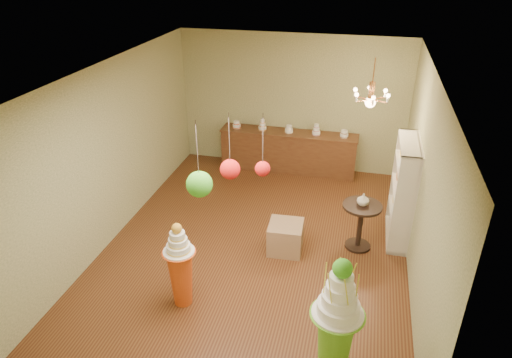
% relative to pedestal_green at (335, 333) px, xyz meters
% --- Properties ---
extents(floor, '(6.50, 6.50, 0.00)m').
position_rel_pedestal_green_xyz_m(floor, '(-1.50, 2.51, -0.76)').
color(floor, '#522C16').
rests_on(floor, ground).
extents(ceiling, '(6.50, 6.50, 0.00)m').
position_rel_pedestal_green_xyz_m(ceiling, '(-1.50, 2.51, 2.24)').
color(ceiling, silver).
rests_on(ceiling, ground).
extents(wall_back, '(5.00, 0.04, 3.00)m').
position_rel_pedestal_green_xyz_m(wall_back, '(-1.50, 5.76, 0.74)').
color(wall_back, tan).
rests_on(wall_back, ground).
extents(wall_front, '(5.00, 0.04, 3.00)m').
position_rel_pedestal_green_xyz_m(wall_front, '(-1.50, -0.74, 0.74)').
color(wall_front, tan).
rests_on(wall_front, ground).
extents(wall_left, '(0.04, 6.50, 3.00)m').
position_rel_pedestal_green_xyz_m(wall_left, '(-4.00, 2.51, 0.74)').
color(wall_left, tan).
rests_on(wall_left, ground).
extents(wall_right, '(0.04, 6.50, 3.00)m').
position_rel_pedestal_green_xyz_m(wall_right, '(1.00, 2.51, 0.74)').
color(wall_right, tan).
rests_on(wall_right, ground).
extents(pedestal_green, '(0.61, 0.61, 1.78)m').
position_rel_pedestal_green_xyz_m(pedestal_green, '(0.00, 0.00, 0.00)').
color(pedestal_green, '#68BB29').
rests_on(pedestal_green, floor).
extents(pedestal_orange, '(0.47, 0.47, 1.35)m').
position_rel_pedestal_green_xyz_m(pedestal_orange, '(-2.20, 0.84, -0.20)').
color(pedestal_orange, '#D84E19').
rests_on(pedestal_orange, floor).
extents(burlap_riser, '(0.59, 0.59, 0.51)m').
position_rel_pedestal_green_xyz_m(burlap_riser, '(-1.00, 2.44, -0.51)').
color(burlap_riser, '#937050').
rests_on(burlap_riser, floor).
extents(sideboard, '(3.04, 0.54, 1.16)m').
position_rel_pedestal_green_xyz_m(sideboard, '(-1.50, 5.48, -0.29)').
color(sideboard, '#57311B').
rests_on(sideboard, floor).
extents(shelving_unit, '(0.33, 1.20, 1.80)m').
position_rel_pedestal_green_xyz_m(shelving_unit, '(0.84, 3.31, 0.14)').
color(shelving_unit, beige).
rests_on(shelving_unit, floor).
extents(round_table, '(0.68, 0.68, 0.83)m').
position_rel_pedestal_green_xyz_m(round_table, '(0.19, 2.81, -0.23)').
color(round_table, black).
rests_on(round_table, floor).
extents(vase, '(0.21, 0.21, 0.21)m').
position_rel_pedestal_green_xyz_m(vase, '(0.19, 2.81, 0.17)').
color(vase, beige).
rests_on(vase, round_table).
extents(pom_red_left, '(0.24, 0.24, 0.81)m').
position_rel_pedestal_green_xyz_m(pom_red_left, '(-1.39, 0.70, 1.55)').
color(pom_red_left, '#433730').
rests_on(pom_red_left, ceiling).
extents(pom_green_mid, '(0.30, 0.30, 0.91)m').
position_rel_pedestal_green_xyz_m(pom_green_mid, '(-1.66, 0.40, 1.47)').
color(pom_green_mid, '#433730').
rests_on(pom_green_mid, ceiling).
extents(pom_red_right, '(0.18, 0.18, 0.77)m').
position_rel_pedestal_green_xyz_m(pom_red_right, '(-1.02, 0.77, 1.56)').
color(pom_red_right, '#433730').
rests_on(pom_red_right, ceiling).
extents(chandelier, '(0.87, 0.87, 0.85)m').
position_rel_pedestal_green_xyz_m(chandelier, '(0.13, 3.82, 1.54)').
color(chandelier, '#C27844').
rests_on(chandelier, ceiling).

